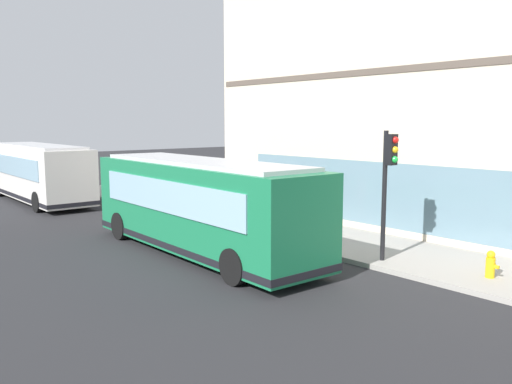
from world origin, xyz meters
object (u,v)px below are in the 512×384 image
(pedestrian_by_light_pole, at_px, (235,193))
(newspaper_vending_box, at_px, (276,208))
(traffic_light_near_corner, at_px, (388,171))
(pedestrian_walking_along_curb, at_px, (208,186))
(city_bus_far_down_street, at_px, (39,173))
(fire_hydrant, at_px, (491,264))
(pedestrian_near_building_entrance, at_px, (215,196))
(pedestrian_near_hydrant, at_px, (295,203))
(city_bus_nearside, at_px, (200,206))

(pedestrian_by_light_pole, relative_size, newspaper_vending_box, 1.87)
(traffic_light_near_corner, xyz_separation_m, pedestrian_walking_along_curb, (2.35, 12.42, -1.80))
(city_bus_far_down_street, distance_m, fire_hydrant, 23.05)
(city_bus_far_down_street, distance_m, pedestrian_near_building_entrance, 11.24)
(pedestrian_by_light_pole, relative_size, pedestrian_near_hydrant, 0.93)
(traffic_light_near_corner, height_order, pedestrian_near_hydrant, traffic_light_near_corner)
(pedestrian_near_hydrant, relative_size, newspaper_vending_box, 2.02)
(city_bus_nearside, bearing_deg, fire_hydrant, -62.31)
(city_bus_far_down_street, height_order, newspaper_vending_box, city_bus_far_down_street)
(traffic_light_near_corner, distance_m, pedestrian_near_building_entrance, 9.51)
(fire_hydrant, distance_m, newspaper_vending_box, 10.31)
(pedestrian_near_hydrant, bearing_deg, city_bus_far_down_street, 107.62)
(city_bus_nearside, height_order, pedestrian_walking_along_curb, city_bus_nearside)
(pedestrian_by_light_pole, bearing_deg, city_bus_far_down_street, 115.56)
(fire_hydrant, distance_m, pedestrian_near_hydrant, 7.92)
(pedestrian_by_light_pole, bearing_deg, pedestrian_near_hydrant, -95.14)
(pedestrian_near_building_entrance, xyz_separation_m, pedestrian_near_hydrant, (0.64, -4.29, 0.13))
(city_bus_far_down_street, xyz_separation_m, pedestrian_by_light_pole, (5.06, -10.59, -0.44))
(city_bus_far_down_street, xyz_separation_m, traffic_light_near_corner, (3.51, -19.79, 1.30))
(city_bus_nearside, height_order, pedestrian_by_light_pole, city_bus_nearside)
(pedestrian_by_light_pole, height_order, newspaper_vending_box, pedestrian_by_light_pole)
(fire_hydrant, bearing_deg, city_bus_far_down_street, 100.51)
(city_bus_nearside, bearing_deg, city_bus_far_down_street, 90.62)
(traffic_light_near_corner, bearing_deg, pedestrian_by_light_pole, 80.44)
(city_bus_far_down_street, xyz_separation_m, pedestrian_walking_along_curb, (5.87, -7.37, -0.50))
(city_bus_nearside, height_order, pedestrian_near_building_entrance, city_bus_nearside)
(city_bus_nearside, relative_size, pedestrian_by_light_pole, 6.02)
(traffic_light_near_corner, height_order, pedestrian_near_building_entrance, traffic_light_near_corner)
(fire_hydrant, relative_size, pedestrian_walking_along_curb, 0.47)
(traffic_light_near_corner, distance_m, pedestrian_near_hydrant, 5.43)
(pedestrian_walking_along_curb, distance_m, pedestrian_by_light_pole, 3.31)
(pedestrian_by_light_pole, distance_m, pedestrian_near_hydrant, 4.19)
(fire_hydrant, height_order, pedestrian_near_hydrant, pedestrian_near_hydrant)
(pedestrian_by_light_pole, bearing_deg, pedestrian_walking_along_curb, 75.98)
(pedestrian_walking_along_curb, height_order, newspaper_vending_box, pedestrian_walking_along_curb)
(city_bus_far_down_street, height_order, fire_hydrant, city_bus_far_down_street)
(pedestrian_walking_along_curb, distance_m, pedestrian_near_building_entrance, 3.59)
(newspaper_vending_box, bearing_deg, pedestrian_near_hydrant, -116.63)
(city_bus_nearside, bearing_deg, pedestrian_walking_along_curb, 53.01)
(city_bus_far_down_street, distance_m, pedestrian_near_hydrant, 15.49)
(fire_hydrant, bearing_deg, pedestrian_walking_along_curb, 83.78)
(pedestrian_walking_along_curb, relative_size, pedestrian_near_hydrant, 0.87)
(pedestrian_near_building_entrance, relative_size, pedestrian_by_light_pole, 0.96)
(traffic_light_near_corner, xyz_separation_m, pedestrian_near_building_entrance, (0.54, 9.32, -1.78))
(pedestrian_walking_along_curb, bearing_deg, fire_hydrant, -96.22)
(city_bus_nearside, height_order, fire_hydrant, city_bus_nearside)
(pedestrian_near_building_entrance, height_order, newspaper_vending_box, pedestrian_near_building_entrance)
(traffic_light_near_corner, bearing_deg, fire_hydrant, -76.39)
(city_bus_nearside, relative_size, traffic_light_near_corner, 2.61)
(city_bus_nearside, bearing_deg, pedestrian_by_light_pole, 41.63)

